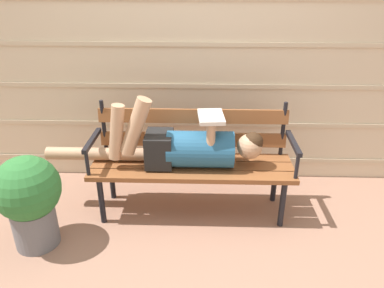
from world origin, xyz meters
TOP-DOWN VIEW (x-y plane):
  - ground_plane at (0.00, 0.00)m, footprint 12.00×12.00m
  - house_siding at (0.00, 0.68)m, footprint 5.50×0.08m
  - park_bench at (0.00, 0.13)m, footprint 1.55×0.45m
  - reclining_person at (-0.07, 0.07)m, footprint 1.67×0.28m
  - potted_plant at (-1.09, -0.36)m, footprint 0.44×0.44m

SIDE VIEW (x-z plane):
  - ground_plane at x=0.00m, z-range 0.00..0.00m
  - potted_plant at x=-1.09m, z-range 0.05..0.73m
  - park_bench at x=0.00m, z-range 0.04..0.90m
  - reclining_person at x=-0.07m, z-range 0.30..0.87m
  - house_siding at x=0.00m, z-range 0.00..2.11m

